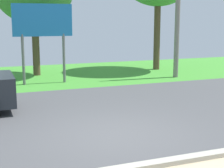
% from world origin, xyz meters
% --- Properties ---
extents(ground_plane, '(40.00, 22.00, 0.20)m').
position_xyz_m(ground_plane, '(0.00, 2.95, -0.05)').
color(ground_plane, '#4C4C4F').
extents(utility_pole, '(1.80, 0.24, 6.21)m').
position_xyz_m(utility_pole, '(5.96, 7.12, 3.28)').
color(utility_pole, gray).
rests_on(utility_pole, ground_plane).
extents(roadside_billboard, '(2.60, 0.12, 3.50)m').
position_xyz_m(roadside_billboard, '(-0.44, 7.69, 2.55)').
color(roadside_billboard, slate).
rests_on(roadside_billboard, ground_plane).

